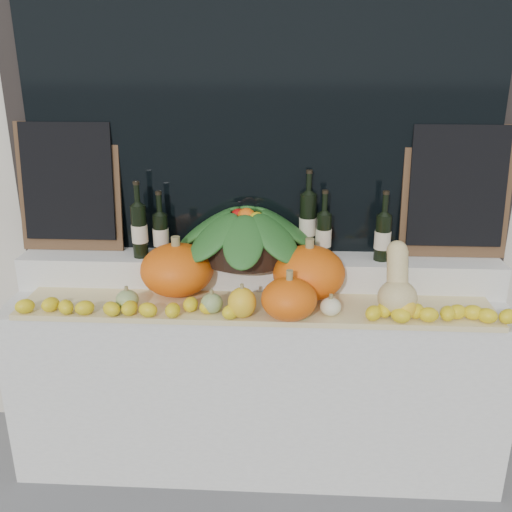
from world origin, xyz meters
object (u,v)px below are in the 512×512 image
(produce_bowl, at_px, (247,232))
(wine_bottle_tall, at_px, (308,223))
(pumpkin_left, at_px, (177,270))
(pumpkin_right, at_px, (309,273))
(butternut_squash, at_px, (397,286))

(produce_bowl, relative_size, wine_bottle_tall, 1.70)
(pumpkin_left, height_order, pumpkin_right, pumpkin_right)
(pumpkin_right, bearing_deg, pumpkin_left, 179.04)
(pumpkin_right, xyz_separation_m, butternut_squash, (0.37, -0.13, -0.00))
(pumpkin_right, relative_size, produce_bowl, 0.47)
(pumpkin_left, height_order, produce_bowl, produce_bowl)
(produce_bowl, bearing_deg, pumpkin_right, -28.62)
(produce_bowl, height_order, wine_bottle_tall, wine_bottle_tall)
(pumpkin_left, height_order, butternut_squash, butternut_squash)
(pumpkin_left, relative_size, produce_bowl, 0.48)
(wine_bottle_tall, bearing_deg, produce_bowl, -166.63)
(pumpkin_right, height_order, wine_bottle_tall, wine_bottle_tall)
(pumpkin_right, bearing_deg, produce_bowl, 151.38)
(pumpkin_left, xyz_separation_m, wine_bottle_tall, (0.60, 0.22, 0.17))
(wine_bottle_tall, bearing_deg, pumpkin_left, -159.99)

